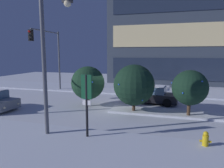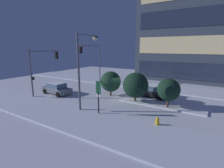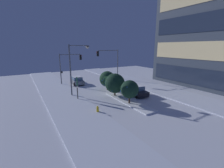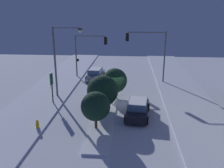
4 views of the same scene
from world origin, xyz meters
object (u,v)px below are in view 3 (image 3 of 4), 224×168
object	(u,v)px
traffic_light_corner_far_left	(110,59)
parking_info_sign	(77,85)
traffic_light_corner_near_left	(69,63)
decorated_tree_right_of_median	(107,79)
car_far	(136,90)
fire_hydrant	(98,110)
decorated_tree_left_of_median	(115,83)
car_near	(77,80)
decorated_tree_median	(130,89)
street_lamp_arched	(76,63)

from	to	relation	value
traffic_light_corner_far_left	parking_info_sign	world-z (taller)	traffic_light_corner_far_left
traffic_light_corner_near_left	decorated_tree_right_of_median	bearing A→B (deg)	-62.01
car_far	fire_hydrant	size ratio (longest dim) A/B	5.76
parking_info_sign	decorated_tree_right_of_median	xyz separation A→B (m)	(-2.43, 6.04, -0.17)
decorated_tree_right_of_median	car_far	bearing A→B (deg)	26.31
decorated_tree_left_of_median	car_far	bearing A→B (deg)	74.01
car_near	decorated_tree_median	world-z (taller)	decorated_tree_median
street_lamp_arched	parking_info_sign	xyz separation A→B (m)	(2.13, -0.66, -2.86)
car_near	car_far	bearing A→B (deg)	29.67
traffic_light_corner_far_left	traffic_light_corner_near_left	distance (m)	8.29
car_near	decorated_tree_right_of_median	distance (m)	7.42
fire_hydrant	decorated_tree_left_of_median	bearing A→B (deg)	130.20
decorated_tree_median	fire_hydrant	bearing A→B (deg)	-85.92
parking_info_sign	decorated_tree_right_of_median	world-z (taller)	decorated_tree_right_of_median
traffic_light_corner_far_left	decorated_tree_left_of_median	distance (m)	11.16
traffic_light_corner_near_left	street_lamp_arched	bearing A→B (deg)	-98.78
car_far	traffic_light_corner_far_left	bearing A→B (deg)	-2.43
traffic_light_corner_near_left	traffic_light_corner_far_left	bearing A→B (deg)	-13.04
decorated_tree_median	decorated_tree_right_of_median	size ratio (longest dim) A/B	0.98
decorated_tree_left_of_median	decorated_tree_right_of_median	world-z (taller)	decorated_tree_left_of_median
car_far	parking_info_sign	world-z (taller)	parking_info_sign
traffic_light_corner_near_left	decorated_tree_median	world-z (taller)	traffic_light_corner_near_left
fire_hydrant	decorated_tree_right_of_median	bearing A→B (deg)	144.45
traffic_light_corner_near_left	parking_info_sign	world-z (taller)	traffic_light_corner_near_left
car_far	traffic_light_corner_near_left	xyz separation A→B (m)	(-12.51, -6.48, 3.33)
traffic_light_corner_far_left	fire_hydrant	xyz separation A→B (m)	(13.71, -9.51, -4.23)
car_near	decorated_tree_left_of_median	xyz separation A→B (m)	(10.48, 2.20, 1.27)
car_near	decorated_tree_right_of_median	xyz separation A→B (m)	(6.66, 3.06, 1.15)
traffic_light_corner_far_left	car_far	bearing A→B (deg)	81.55
traffic_light_corner_near_left	decorated_tree_left_of_median	bearing A→B (deg)	-74.25
car_near	car_far	distance (m)	12.62
car_near	decorated_tree_median	xyz separation A→B (m)	(14.14, 2.09, 1.26)
traffic_light_corner_near_left	street_lamp_arched	size ratio (longest dim) A/B	0.79
traffic_light_corner_near_left	street_lamp_arched	xyz separation A→B (m)	(8.07, -1.25, 0.85)
car_near	street_lamp_arched	xyz separation A→B (m)	(6.96, -2.31, 4.18)
traffic_light_corner_near_left	parking_info_sign	distance (m)	10.58
street_lamp_arched	fire_hydrant	xyz separation A→B (m)	(7.51, -0.20, -4.51)
car_far	decorated_tree_median	distance (m)	4.48
traffic_light_corner_far_left	decorated_tree_right_of_median	world-z (taller)	traffic_light_corner_far_left
fire_hydrant	decorated_tree_median	xyz separation A→B (m)	(-0.33, 4.61, 1.59)
car_near	traffic_light_corner_far_left	distance (m)	8.04
fire_hydrant	decorated_tree_right_of_median	distance (m)	9.71
traffic_light_corner_far_left	parking_info_sign	distance (m)	13.25
car_near	car_far	size ratio (longest dim) A/B	0.98
decorated_tree_left_of_median	decorated_tree_right_of_median	xyz separation A→B (m)	(-3.82, 0.86, -0.12)
traffic_light_corner_far_left	street_lamp_arched	bearing A→B (deg)	33.71
traffic_light_corner_far_left	street_lamp_arched	world-z (taller)	street_lamp_arched
parking_info_sign	traffic_light_corner_near_left	bearing A→B (deg)	86.52
street_lamp_arched	decorated_tree_left_of_median	distance (m)	6.42
fire_hydrant	decorated_tree_right_of_median	xyz separation A→B (m)	(-7.81, 5.58, 1.48)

